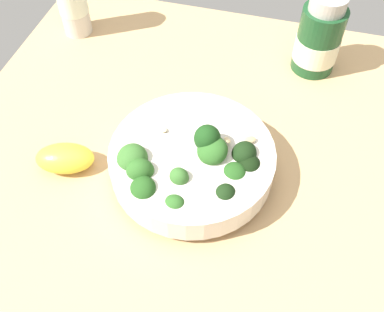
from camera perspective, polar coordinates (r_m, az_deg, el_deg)
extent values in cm
cube|color=tan|center=(66.33, -0.40, -0.66)|extent=(71.63, 71.63, 4.03)
cylinder|color=silver|center=(62.00, 0.00, -1.91)|extent=(12.27, 12.27, 1.26)
cylinder|color=silver|center=(59.97, 0.00, -0.49)|extent=(22.30, 22.30, 3.79)
cylinder|color=beige|center=(58.79, 0.00, 0.39)|extent=(18.83, 18.83, 0.80)
cylinder|color=#3C7A32|center=(59.13, 1.93, 1.24)|extent=(2.07, 1.97, 1.61)
ellipsoid|color=#194216|center=(57.82, 1.98, 2.31)|extent=(4.48, 5.24, 5.05)
cylinder|color=#589D47|center=(58.86, 2.59, -0.36)|extent=(2.03, 2.01, 1.10)
ellipsoid|color=#2D6023|center=(57.47, 2.65, 0.71)|extent=(5.66, 5.72, 5.04)
cylinder|color=#3C7A32|center=(59.31, 7.12, -1.96)|extent=(1.36, 1.38, 1.02)
ellipsoid|color=black|center=(58.21, 7.25, -1.16)|extent=(4.78, 4.35, 3.51)
cylinder|color=#589D47|center=(56.97, -1.63, -3.51)|extent=(1.05, 1.23, 1.45)
ellipsoid|color=#386B2B|center=(55.80, -1.66, -2.69)|extent=(3.79, 3.19, 3.26)
cylinder|color=#4A8F3C|center=(59.50, -7.53, -1.29)|extent=(1.89, 1.90, 1.36)
ellipsoid|color=#386B2B|center=(58.20, -7.69, -0.34)|extent=(6.34, 6.65, 5.30)
cylinder|color=#3C7A32|center=(56.63, 4.19, -5.79)|extent=(1.53, 1.73, 1.86)
ellipsoid|color=black|center=(55.30, 4.29, -4.92)|extent=(3.51, 4.04, 3.24)
cylinder|color=#4A8F3C|center=(57.16, -6.20, -5.33)|extent=(1.70, 2.04, 2.04)
ellipsoid|color=#23511C|center=(55.67, -6.36, -4.33)|extent=(4.84, 4.53, 5.06)
cylinder|color=#2F662B|center=(58.18, 5.37, -3.06)|extent=(1.55, 1.54, 1.66)
ellipsoid|color=#23511C|center=(56.96, 5.48, -2.20)|extent=(4.24, 4.57, 2.88)
cylinder|color=#3C7A32|center=(59.94, 6.58, -0.63)|extent=(1.67, 1.79, 1.13)
ellipsoid|color=black|center=(58.72, 6.71, 0.29)|extent=(4.85, 4.35, 4.21)
cylinder|color=#3C7A32|center=(55.81, -2.25, -7.00)|extent=(1.26, 1.18, 1.54)
ellipsoid|color=#2D6023|center=(54.50, -2.30, -6.17)|extent=(3.77, 3.18, 3.50)
cylinder|color=#3C7A32|center=(58.09, -6.55, -2.76)|extent=(1.37, 1.45, 1.23)
ellipsoid|color=#2D6023|center=(56.87, -6.69, -1.88)|extent=(4.97, 4.45, 4.64)
ellipsoid|color=#DBBC84|center=(59.13, 7.41, 1.78)|extent=(2.03, 1.87, 0.98)
ellipsoid|color=#DBBC84|center=(58.94, 1.52, 2.89)|extent=(1.91, 1.99, 1.08)
ellipsoid|color=#DBBC84|center=(61.02, -3.82, 3.38)|extent=(1.91, 1.72, 1.34)
ellipsoid|color=#DBBC84|center=(58.54, 4.59, 2.07)|extent=(1.30, 1.75, 1.42)
ellipsoid|color=yellow|center=(64.20, -16.04, -0.28)|extent=(9.14, 6.69, 3.84)
cylinder|color=#194723|center=(77.24, 15.96, 14.18)|extent=(7.14, 7.14, 11.18)
cylinder|color=#B7B2A8|center=(73.47, 17.17, 18.32)|extent=(5.70, 5.70, 2.40)
cylinder|color=beige|center=(78.13, 15.71, 13.32)|extent=(7.28, 7.28, 4.14)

